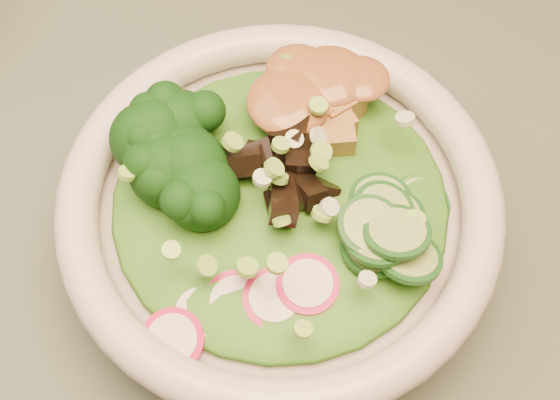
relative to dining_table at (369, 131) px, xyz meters
name	(u,v)px	position (x,y,z in m)	size (l,w,h in m)	color
floor	(327,368)	(0.00, 0.00, -0.64)	(4.00, 4.00, 0.00)	#54391D
dining_table	(369,131)	(0.00, 0.00, 0.00)	(1.20, 0.80, 0.75)	black
salad_bowl	(280,216)	(-0.13, -0.11, 0.15)	(0.23, 0.23, 0.06)	beige
lettuce_bed	(280,199)	(-0.13, -0.11, 0.17)	(0.18, 0.18, 0.02)	#266615
broccoli_florets	(177,166)	(-0.17, -0.07, 0.18)	(0.07, 0.06, 0.04)	black
radish_slices	(254,298)	(-0.17, -0.15, 0.17)	(0.09, 0.03, 0.02)	#AD0D3B
cucumber_slices	(388,217)	(-0.09, -0.15, 0.18)	(0.06, 0.06, 0.03)	#8EAD60
mushroom_heap	(285,171)	(-0.13, -0.10, 0.18)	(0.06, 0.06, 0.03)	black
tofu_cubes	(309,106)	(-0.10, -0.07, 0.18)	(0.08, 0.05, 0.03)	olive
peanut_sauce	(309,93)	(-0.10, -0.07, 0.19)	(0.06, 0.05, 0.01)	brown
scallion_garnish	(280,180)	(-0.13, -0.11, 0.19)	(0.17, 0.17, 0.02)	#80BE43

